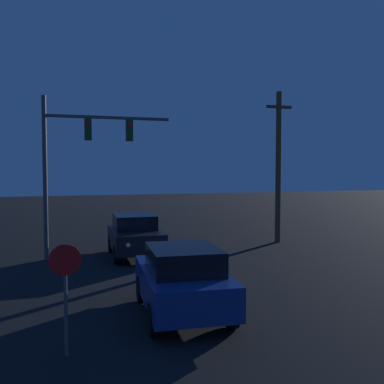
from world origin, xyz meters
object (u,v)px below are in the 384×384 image
Objects in this scene: traffic_signal_mast at (78,151)px; utility_pole at (278,165)px; car_near at (183,279)px; stop_sign at (65,280)px; car_far at (135,235)px.

utility_pole is (9.78, 0.99, -0.52)m from traffic_signal_mast.
stop_sign is (-2.87, -1.66, 0.64)m from car_near.
utility_pole is (7.57, 8.91, 3.00)m from car_near.
car_near and car_far have the same top height.
car_far is at bearing -170.39° from utility_pole.
car_far is 0.62× the size of traffic_signal_mast.
stop_sign is at bearing 73.98° from car_far.
utility_pole is at bearing 45.34° from stop_sign.
car_near is at bearing 30.05° from stop_sign.
car_far is at bearing -6.80° from traffic_signal_mast.
utility_pole is at bearing -168.75° from car_far.
car_far is 8.16m from utility_pole.
utility_pole is at bearing 53.81° from car_near.
traffic_signal_mast is at bearing 86.04° from stop_sign.
utility_pole reaches higher than car_far.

